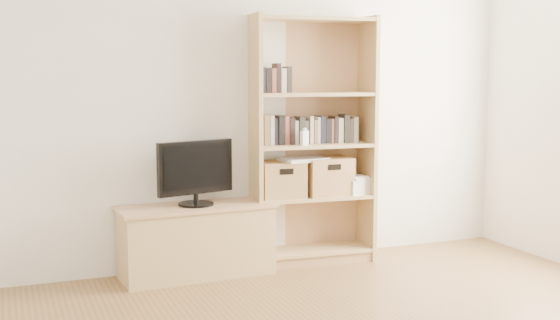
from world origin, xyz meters
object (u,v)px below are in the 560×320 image
basket_left (282,179)px  basket_right (327,176)px  bookshelf (313,141)px  laptop (303,159)px  tv_stand (197,242)px  baby_monitor (304,138)px  television (196,173)px

basket_left → basket_right: size_ratio=0.93×
bookshelf → basket_left: size_ratio=5.78×
basket_left → laptop: (0.17, -0.03, 0.15)m
tv_stand → basket_left: size_ratio=3.30×
baby_monitor → laptop: (0.03, 0.09, -0.18)m
tv_stand → bookshelf: bearing=-0.6°
tv_stand → bookshelf: size_ratio=0.57×
baby_monitor → laptop: size_ratio=0.32×
baby_monitor → tv_stand: bearing=161.2°
baby_monitor → basket_left: bearing=127.4°
basket_left → laptop: 0.23m
tv_stand → basket_left: basket_left is taller
basket_right → laptop: size_ratio=1.03×
tv_stand → laptop: size_ratio=3.18×
basket_left → laptop: bearing=-3.3°
tv_stand → television: 0.52m
tv_stand → laptop: 1.06m
television → bookshelf: bearing=-12.8°
laptop → baby_monitor: bearing=-114.4°
tv_stand → bookshelf: bookshelf is taller
bookshelf → basket_right: size_ratio=5.40×
tv_stand → basket_left: bearing=1.3°
television → basket_left: size_ratio=1.80×
television → basket_right: size_ratio=1.68×
basket_left → bookshelf: bearing=2.7°
bookshelf → basket_left: 0.40m
basket_right → basket_left: bearing=177.9°
bookshelf → television: 1.00m
television → basket_right: television is taller
tv_stand → bookshelf: (0.97, 0.04, 0.73)m
basket_left → basket_right: (0.38, -0.03, 0.01)m
tv_stand → baby_monitor: bearing=-7.1°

